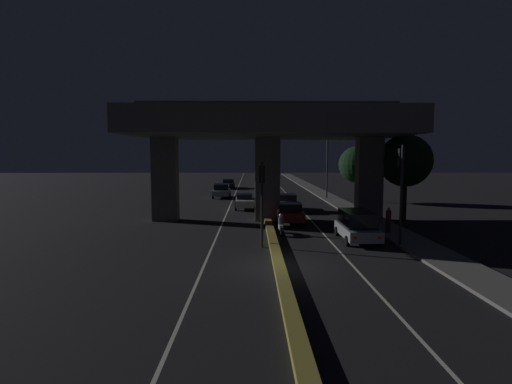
{
  "coord_description": "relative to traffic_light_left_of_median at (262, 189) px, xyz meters",
  "views": [
    {
      "loc": [
        -1.22,
        -17.67,
        5.01
      ],
      "look_at": [
        -0.76,
        23.83,
        1.23
      ],
      "focal_mm": 28.0,
      "sensor_mm": 36.0,
      "label": 1
    }
  ],
  "objects": [
    {
      "name": "roadside_tree_kerbside_mid",
      "position": [
        10.89,
        21.58,
        0.84
      ],
      "size": [
        3.96,
        3.96,
        6.05
      ],
      "color": "#2D2116",
      "rests_on": "ground_plane"
    },
    {
      "name": "motorcycle_red_filtering_mid",
      "position": [
        1.5,
        9.29,
        -2.6
      ],
      "size": [
        0.33,
        1.78,
        1.4
      ],
      "rotation": [
        0.0,
        0.0,
        1.59
      ],
      "color": "black",
      "rests_on": "ground_plane"
    },
    {
      "name": "car_dark_red_second",
      "position": [
        2.3,
        7.78,
        -2.43
      ],
      "size": [
        2.19,
        4.2,
        1.51
      ],
      "rotation": [
        0.0,
        0.0,
        1.53
      ],
      "color": "#591414",
      "rests_on": "ground_plane"
    },
    {
      "name": "lane_line_left_inner",
      "position": [
        -2.75,
        31.03,
        -3.2
      ],
      "size": [
        0.12,
        126.0,
        0.0
      ],
      "primitive_type": "cube",
      "color": "beige",
      "rests_on": "ground_plane"
    },
    {
      "name": "car_white_lead_oncoming",
      "position": [
        -1.24,
        16.01,
        -2.47
      ],
      "size": [
        1.9,
        4.15,
        1.38
      ],
      "rotation": [
        0.0,
        0.0,
        -1.54
      ],
      "color": "silver",
      "rests_on": "ground_plane"
    },
    {
      "name": "median_divider",
      "position": [
        0.66,
        31.03,
        -3.07
      ],
      "size": [
        0.51,
        126.0,
        0.26
      ],
      "primitive_type": "cube",
      "color": "olive",
      "rests_on": "ground_plane"
    },
    {
      "name": "elevated_overpass",
      "position": [
        0.66,
        9.19,
        3.78
      ],
      "size": [
        20.09,
        12.11,
        9.15
      ],
      "color": "#5B5956",
      "rests_on": "ground_plane"
    },
    {
      "name": "car_dark_blue_third_oncoming",
      "position": [
        -4.17,
        39.88,
        -2.46
      ],
      "size": [
        2.16,
        4.66,
        1.4
      ],
      "rotation": [
        0.0,
        0.0,
        -1.53
      ],
      "color": "#141938",
      "rests_on": "ground_plane"
    },
    {
      "name": "car_white_third",
      "position": [
        2.68,
        14.67,
        -2.42
      ],
      "size": [
        2.04,
        4.41,
        1.52
      ],
      "rotation": [
        0.0,
        0.0,
        1.54
      ],
      "color": "silver",
      "rests_on": "ground_plane"
    },
    {
      "name": "car_silver_lead",
      "position": [
        5.67,
        1.58,
        -2.27
      ],
      "size": [
        2.06,
        4.43,
        1.76
      ],
      "rotation": [
        0.0,
        0.0,
        1.56
      ],
      "color": "gray",
      "rests_on": "ground_plane"
    },
    {
      "name": "lane_line_right_inner",
      "position": [
        4.06,
        31.03,
        -3.2
      ],
      "size": [
        0.12,
        126.0,
        0.0
      ],
      "primitive_type": "cube",
      "color": "beige",
      "rests_on": "ground_plane"
    },
    {
      "name": "car_silver_second_oncoming",
      "position": [
        -4.17,
        26.0,
        -2.33
      ],
      "size": [
        2.1,
        4.2,
        1.65
      ],
      "rotation": [
        0.0,
        0.0,
        -1.56
      ],
      "color": "gray",
      "rests_on": "ground_plane"
    },
    {
      "name": "pedestrian_on_sidewalk",
      "position": [
        8.14,
        3.33,
        -2.25
      ],
      "size": [
        0.34,
        0.34,
        1.62
      ],
      "color": "#2D261E",
      "rests_on": "sidewalk_right"
    },
    {
      "name": "roadside_tree_kerbside_near",
      "position": [
        11.35,
        9.17,
        1.42
      ],
      "size": [
        4.06,
        4.06,
        6.67
      ],
      "color": "#2D2116",
      "rests_on": "ground_plane"
    },
    {
      "name": "ground_plane",
      "position": [
        0.66,
        -3.97,
        -3.2
      ],
      "size": [
        200.0,
        200.0,
        0.0
      ],
      "primitive_type": "plane",
      "color": "black"
    },
    {
      "name": "traffic_light_left_of_median",
      "position": [
        0.0,
        0.0,
        0.0
      ],
      "size": [
        0.3,
        0.49,
        4.68
      ],
      "color": "black",
      "rests_on": "ground_plane"
    },
    {
      "name": "motorcycle_blue_filtering_far",
      "position": [
        1.47,
        16.92,
        -2.57
      ],
      "size": [
        0.33,
        1.83,
        1.48
      ],
      "rotation": [
        0.0,
        0.0,
        1.53
      ],
      "color": "black",
      "rests_on": "ground_plane"
    },
    {
      "name": "motorcycle_white_filtering_near",
      "position": [
        1.29,
        3.42,
        -2.61
      ],
      "size": [
        0.32,
        1.82,
        1.36
      ],
      "rotation": [
        0.0,
        0.0,
        1.58
      ],
      "color": "black",
      "rests_on": "ground_plane"
    },
    {
      "name": "street_lamp",
      "position": [
        7.84,
        24.58,
        1.54
      ],
      "size": [
        2.52,
        0.32,
        7.97
      ],
      "color": "#2D2D30",
      "rests_on": "ground_plane"
    },
    {
      "name": "sidewalk_right",
      "position": [
        8.66,
        24.03,
        -3.13
      ],
      "size": [
        2.31,
        126.0,
        0.14
      ],
      "primitive_type": "cube",
      "color": "#5B5956",
      "rests_on": "ground_plane"
    },
    {
      "name": "traffic_light_right_of_median",
      "position": [
        7.6,
        -0.01,
        0.6
      ],
      "size": [
        0.3,
        0.49,
        5.61
      ],
      "color": "black",
      "rests_on": "ground_plane"
    }
  ]
}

